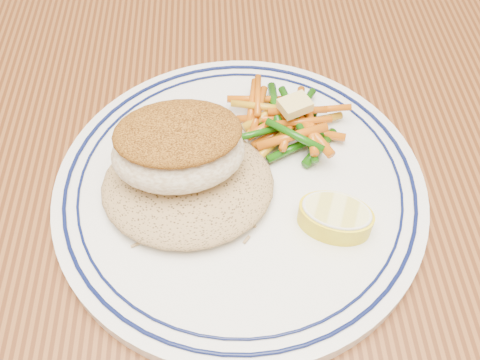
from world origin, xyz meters
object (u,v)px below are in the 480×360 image
fish_fillet (178,147)px  lemon_wedge (335,217)px  rice_pilaf (188,182)px  vegetable_pile (288,122)px  plate (240,188)px  dining_table (241,215)px

fish_fillet → lemon_wedge: fish_fillet is taller
rice_pilaf → vegetable_pile: vegetable_pile is taller
rice_pilaf → plate: bearing=8.3°
plate → lemon_wedge: bearing=-32.0°
vegetable_pile → lemon_wedge: (0.03, -0.10, -0.00)m
dining_table → lemon_wedge: lemon_wedge is taller
rice_pilaf → dining_table: bearing=48.6°
dining_table → vegetable_pile: bearing=12.5°
rice_pilaf → lemon_wedge: bearing=-18.6°
plate → lemon_wedge: 0.08m
rice_pilaf → vegetable_pile: bearing=35.0°
fish_fillet → vegetable_pile: 0.11m
plate → rice_pilaf: size_ratio=2.21×
dining_table → fish_fillet: fish_fillet is taller
dining_table → rice_pilaf: size_ratio=11.14×
dining_table → lemon_wedge: size_ratio=22.56×
rice_pilaf → vegetable_pile: size_ratio=1.25×
plate → vegetable_pile: size_ratio=2.76×
rice_pilaf → fish_fillet: bearing=117.4°
dining_table → lemon_wedge: (0.07, -0.09, 0.12)m
plate → fish_fillet: bearing=176.8°
lemon_wedge → vegetable_pile: bearing=105.0°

